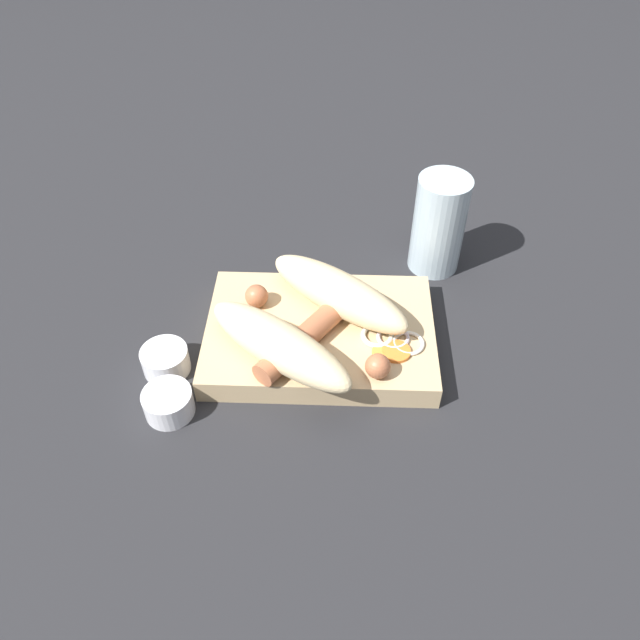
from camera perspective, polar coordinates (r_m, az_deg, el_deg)
name	(u,v)px	position (r m, az deg, el deg)	size (l,w,h in m)	color
ground_plane	(320,343)	(0.76, 0.00, -2.15)	(3.00, 3.00, 0.00)	#232326
food_tray	(320,335)	(0.75, 0.00, -1.36)	(0.27, 0.19, 0.03)	tan
bread_roll	(310,318)	(0.71, -0.89, 0.20)	(0.25, 0.25, 0.05)	beige
sausage	(314,329)	(0.71, -0.56, -0.84)	(0.17, 0.16, 0.03)	#B26642
pickled_veggies	(391,342)	(0.72, 6.54, -1.97)	(0.07, 0.06, 0.01)	orange
condiment_cup_near	(166,361)	(0.74, -13.92, -3.68)	(0.05, 0.05, 0.03)	white
condiment_cup_far	(169,404)	(0.70, -13.67, -7.45)	(0.05, 0.05, 0.03)	white
drink_glass	(439,224)	(0.84, 10.81, 8.59)	(0.07, 0.07, 0.14)	silver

